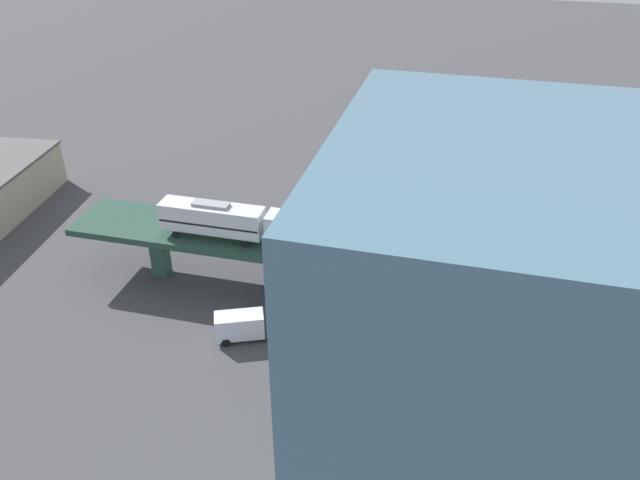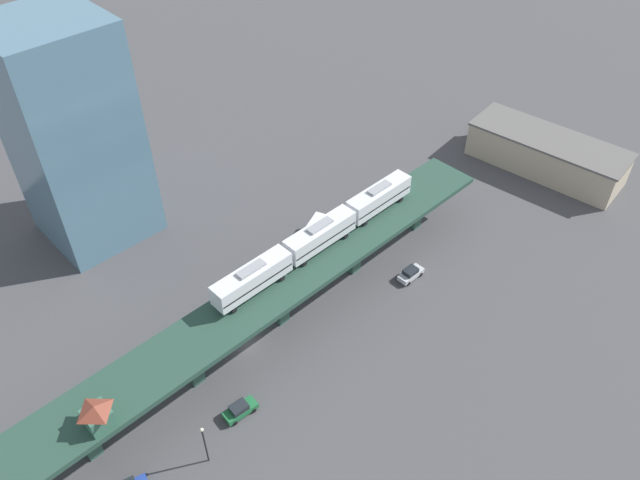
{
  "view_description": "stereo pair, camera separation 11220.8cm",
  "coord_description": "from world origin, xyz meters",
  "px_view_note": "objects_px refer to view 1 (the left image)",
  "views": [
    {
      "loc": [
        -57.95,
        1.0,
        44.46
      ],
      "look_at": [
        -1.52,
        15.72,
        8.85
      ],
      "focal_mm": 35.0,
      "sensor_mm": 36.0,
      "label": 1
    },
    {
      "loc": [
        46.88,
        -30.51,
        69.11
      ],
      "look_at": [
        -1.52,
        15.72,
        8.85
      ],
      "focal_mm": 35.0,
      "sensor_mm": 36.0,
      "label": 2
    }
  ],
  "objects_px": {
    "street_car_silver": "(257,246)",
    "street_car_green": "(525,280)",
    "delivery_truck": "(248,325)",
    "street_lamp": "(587,256)",
    "subway_train": "(320,232)"
  },
  "relations": [
    {
      "from": "subway_train",
      "to": "street_lamp",
      "type": "distance_m",
      "value": 32.75
    },
    {
      "from": "street_car_green",
      "to": "delivery_truck",
      "type": "bearing_deg",
      "value": 120.82
    },
    {
      "from": "street_car_green",
      "to": "street_lamp",
      "type": "xyz_separation_m",
      "value": [
        2.37,
        -6.67,
        3.17
      ]
    },
    {
      "from": "street_car_silver",
      "to": "street_car_green",
      "type": "height_order",
      "value": "same"
    },
    {
      "from": "street_lamp",
      "to": "subway_train",
      "type": "bearing_deg",
      "value": 112.06
    },
    {
      "from": "street_car_green",
      "to": "subway_train",
      "type": "bearing_deg",
      "value": 112.76
    },
    {
      "from": "street_car_silver",
      "to": "street_car_green",
      "type": "xyz_separation_m",
      "value": [
        0.83,
        -34.08,
        0.0
      ]
    },
    {
      "from": "street_lamp",
      "to": "street_car_green",
      "type": "bearing_deg",
      "value": 109.56
    },
    {
      "from": "street_car_green",
      "to": "street_car_silver",
      "type": "bearing_deg",
      "value": 91.39
    },
    {
      "from": "delivery_truck",
      "to": "street_lamp",
      "type": "height_order",
      "value": "street_lamp"
    },
    {
      "from": "street_car_green",
      "to": "street_lamp",
      "type": "distance_m",
      "value": 7.75
    },
    {
      "from": "street_car_silver",
      "to": "street_car_green",
      "type": "relative_size",
      "value": 0.98
    },
    {
      "from": "street_car_silver",
      "to": "street_car_green",
      "type": "bearing_deg",
      "value": -88.61
    },
    {
      "from": "street_car_green",
      "to": "delivery_truck",
      "type": "relative_size",
      "value": 0.6
    },
    {
      "from": "delivery_truck",
      "to": "street_car_silver",
      "type": "bearing_deg",
      "value": 16.22
    }
  ]
}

